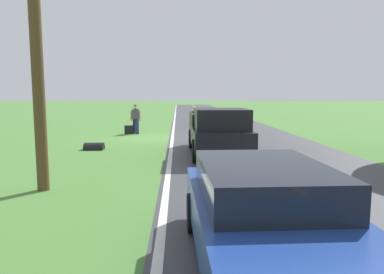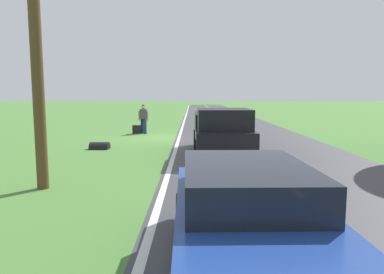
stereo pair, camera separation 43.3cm
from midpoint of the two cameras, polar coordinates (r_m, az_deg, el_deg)
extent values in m
plane|color=#4C7F38|center=(19.00, -6.63, -0.16)|extent=(200.00, 200.00, 0.00)
cube|color=#3D3D42|center=(19.17, 6.48, -0.09)|extent=(7.24, 120.00, 0.00)
cube|color=silver|center=(18.95, -3.85, -0.13)|extent=(0.16, 117.60, 0.00)
cube|color=gold|center=(19.17, 6.48, -0.08)|extent=(0.14, 117.60, 0.00)
cylinder|color=navy|center=(20.97, -9.43, 1.67)|extent=(0.18, 0.18, 0.88)
cylinder|color=navy|center=(21.25, -9.91, 1.73)|extent=(0.18, 0.18, 0.88)
cube|color=#3F3F47|center=(21.06, -9.71, 3.68)|extent=(0.41, 0.28, 0.58)
sphere|color=tan|center=(21.04, -9.73, 4.78)|extent=(0.23, 0.23, 0.23)
sphere|color=#4C564C|center=(21.03, -9.74, 4.98)|extent=(0.20, 0.20, 0.20)
cube|color=black|center=(21.25, -9.62, 3.79)|extent=(0.33, 0.21, 0.44)
cylinder|color=tan|center=(21.00, -9.01, 3.38)|extent=(0.10, 0.10, 0.58)
cylinder|color=tan|center=(21.09, -10.41, 3.37)|extent=(0.10, 0.10, 0.58)
cube|color=black|center=(21.15, -10.80, 1.17)|extent=(0.47, 0.22, 0.50)
cube|color=black|center=(13.82, 3.17, 0.35)|extent=(2.02, 5.41, 0.70)
cube|color=black|center=(12.58, 3.73, 2.94)|extent=(1.85, 2.17, 0.72)
cube|color=black|center=(12.57, 3.74, 3.27)|extent=(1.68, 1.30, 0.43)
cube|color=black|center=(14.96, 6.37, 3.03)|extent=(0.11, 3.02, 0.45)
cube|color=black|center=(14.78, -0.86, 3.03)|extent=(0.11, 3.02, 0.45)
cube|color=black|center=(16.34, 2.28, 3.40)|extent=(1.84, 0.11, 0.45)
cylinder|color=black|center=(12.28, 8.16, -2.19)|extent=(0.30, 0.80, 0.80)
cylinder|color=black|center=(12.08, -0.27, -2.27)|extent=(0.30, 0.80, 0.80)
cylinder|color=black|center=(15.50, 5.91, -0.26)|extent=(0.30, 0.80, 0.80)
cylinder|color=black|center=(15.34, -0.76, -0.30)|extent=(0.30, 0.80, 0.80)
cube|color=navy|center=(4.81, 9.28, -13.79)|extent=(1.94, 4.44, 0.62)
cube|color=black|center=(4.84, 8.88, -6.96)|extent=(1.68, 2.41, 0.46)
cylinder|color=black|center=(6.40, 13.94, -11.53)|extent=(0.25, 0.66, 0.66)
cylinder|color=black|center=(6.12, -1.69, -12.18)|extent=(0.25, 0.66, 0.66)
cylinder|color=brown|center=(9.39, -25.34, 16.23)|extent=(0.28, 0.28, 7.91)
cylinder|color=black|center=(15.54, -16.34, -1.98)|extent=(0.80, 0.60, 0.60)
camera|label=1|loc=(0.22, -91.20, -0.15)|focal=32.92mm
camera|label=2|loc=(0.22, 88.80, 0.15)|focal=32.92mm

